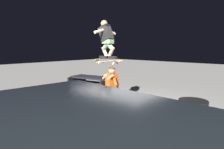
{
  "coord_description": "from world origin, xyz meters",
  "views": [
    {
      "loc": [
        -3.67,
        4.7,
        1.9
      ],
      "look_at": [
        0.22,
        0.41,
        1.1
      ],
      "focal_mm": 31.77,
      "sensor_mm": 36.0,
      "label": 1
    }
  ],
  "objects_px": {
    "skater_airborne": "(106,38)",
    "ledge_box_main": "(128,103)",
    "picnic_table_back": "(92,83)",
    "person_sitting_on_ledge": "(109,87)",
    "trash_bin": "(192,126)",
    "skateboard": "(108,61)",
    "kicker_ramp": "(65,105)"
  },
  "relations": [
    {
      "from": "kicker_ramp",
      "to": "trash_bin",
      "type": "height_order",
      "value": "trash_bin"
    },
    {
      "from": "person_sitting_on_ledge",
      "to": "trash_bin",
      "type": "bearing_deg",
      "value": 165.66
    },
    {
      "from": "kicker_ramp",
      "to": "picnic_table_back",
      "type": "relative_size",
      "value": 0.65
    },
    {
      "from": "person_sitting_on_ledge",
      "to": "trash_bin",
      "type": "distance_m",
      "value": 2.78
    },
    {
      "from": "skater_airborne",
      "to": "ledge_box_main",
      "type": "bearing_deg",
      "value": -149.78
    },
    {
      "from": "person_sitting_on_ledge",
      "to": "picnic_table_back",
      "type": "bearing_deg",
      "value": -28.37
    },
    {
      "from": "ledge_box_main",
      "to": "kicker_ramp",
      "type": "height_order",
      "value": "ledge_box_main"
    },
    {
      "from": "skateboard",
      "to": "trash_bin",
      "type": "bearing_deg",
      "value": 164.92
    },
    {
      "from": "ledge_box_main",
      "to": "person_sitting_on_ledge",
      "type": "bearing_deg",
      "value": 44.97
    },
    {
      "from": "ledge_box_main",
      "to": "person_sitting_on_ledge",
      "type": "relative_size",
      "value": 1.54
    },
    {
      "from": "ledge_box_main",
      "to": "skateboard",
      "type": "xyz_separation_m",
      "value": [
        0.51,
        0.33,
        1.24
      ]
    },
    {
      "from": "kicker_ramp",
      "to": "skater_airborne",
      "type": "bearing_deg",
      "value": -149.48
    },
    {
      "from": "trash_bin",
      "to": "ledge_box_main",
      "type": "bearing_deg",
      "value": -25.37
    },
    {
      "from": "skateboard",
      "to": "kicker_ramp",
      "type": "distance_m",
      "value": 2.01
    },
    {
      "from": "person_sitting_on_ledge",
      "to": "kicker_ramp",
      "type": "height_order",
      "value": "person_sitting_on_ledge"
    },
    {
      "from": "skater_airborne",
      "to": "kicker_ramp",
      "type": "relative_size",
      "value": 0.89
    },
    {
      "from": "skateboard",
      "to": "skater_airborne",
      "type": "xyz_separation_m",
      "value": [
        0.06,
        0.0,
        0.69
      ]
    },
    {
      "from": "ledge_box_main",
      "to": "picnic_table_back",
      "type": "distance_m",
      "value": 2.36
    },
    {
      "from": "person_sitting_on_ledge",
      "to": "picnic_table_back",
      "type": "xyz_separation_m",
      "value": [
        1.87,
        -1.01,
        -0.25
      ]
    },
    {
      "from": "person_sitting_on_ledge",
      "to": "kicker_ramp",
      "type": "distance_m",
      "value": 1.63
    },
    {
      "from": "person_sitting_on_ledge",
      "to": "skater_airborne",
      "type": "xyz_separation_m",
      "value": [
        0.17,
        -0.07,
        1.43
      ]
    },
    {
      "from": "skateboard",
      "to": "skater_airborne",
      "type": "distance_m",
      "value": 0.69
    },
    {
      "from": "picnic_table_back",
      "to": "skater_airborne",
      "type": "bearing_deg",
      "value": 150.96
    },
    {
      "from": "person_sitting_on_ledge",
      "to": "skater_airborne",
      "type": "height_order",
      "value": "skater_airborne"
    },
    {
      "from": "person_sitting_on_ledge",
      "to": "skateboard",
      "type": "distance_m",
      "value": 0.76
    },
    {
      "from": "skateboard",
      "to": "picnic_table_back",
      "type": "height_order",
      "value": "skateboard"
    },
    {
      "from": "skater_airborne",
      "to": "kicker_ramp",
      "type": "distance_m",
      "value": 2.51
    },
    {
      "from": "person_sitting_on_ledge",
      "to": "picnic_table_back",
      "type": "height_order",
      "value": "person_sitting_on_ledge"
    },
    {
      "from": "skateboard",
      "to": "picnic_table_back",
      "type": "relative_size",
      "value": 0.53
    },
    {
      "from": "ledge_box_main",
      "to": "person_sitting_on_ledge",
      "type": "xyz_separation_m",
      "value": [
        0.4,
        0.4,
        0.5
      ]
    },
    {
      "from": "picnic_table_back",
      "to": "ledge_box_main",
      "type": "bearing_deg",
      "value": 164.88
    },
    {
      "from": "ledge_box_main",
      "to": "picnic_table_back",
      "type": "height_order",
      "value": "picnic_table_back"
    }
  ]
}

